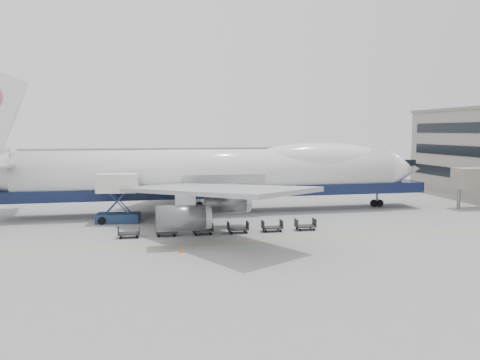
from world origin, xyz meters
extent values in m
plane|color=gray|center=(0.00, 0.00, 0.00)|extent=(260.00, 260.00, 0.00)
cube|color=gold|center=(0.00, -6.00, 0.01)|extent=(60.00, 0.15, 0.01)
cylinder|color=slate|center=(36.00, 8.00, 1.50)|extent=(0.50, 0.50, 3.00)
cube|color=slate|center=(-10.00, 70.00, 3.50)|extent=(110.00, 8.00, 7.00)
cylinder|color=white|center=(0.00, 12.00, 5.70)|extent=(52.00, 6.40, 6.40)
cube|color=#0F1939|center=(1.00, 12.00, 3.14)|extent=(60.00, 5.76, 1.50)
cone|color=white|center=(29.00, 12.00, 5.70)|extent=(6.00, 6.40, 6.40)
ellipsoid|color=white|center=(15.60, 12.00, 7.46)|extent=(20.67, 5.78, 4.56)
cube|color=#9EA0A3|center=(-3.00, -2.28, 5.10)|extent=(20.35, 26.74, 2.26)
cube|color=#9EA0A3|center=(-3.00, 26.28, 5.10)|extent=(20.35, 26.74, 2.26)
cylinder|color=#595B60|center=(-6.00, 31.00, 2.90)|extent=(4.80, 2.60, 2.60)
cylinder|color=#595B60|center=(0.00, 22.00, 2.90)|extent=(4.80, 2.60, 2.60)
cylinder|color=#595B60|center=(0.00, 2.00, 2.90)|extent=(4.80, 2.60, 2.60)
cylinder|color=#595B60|center=(-6.00, -7.00, 2.90)|extent=(4.80, 2.60, 2.60)
cylinder|color=slate|center=(25.00, 12.00, 1.25)|extent=(0.36, 0.36, 2.50)
cylinder|color=black|center=(25.00, 12.00, 0.55)|extent=(1.10, 0.45, 1.10)
cylinder|color=slate|center=(-3.00, 9.00, 1.25)|extent=(0.36, 0.36, 2.50)
cylinder|color=black|center=(-3.00, 9.00, 0.55)|extent=(1.10, 0.45, 1.10)
cylinder|color=slate|center=(-3.00, 15.00, 1.25)|extent=(0.36, 0.36, 2.50)
cylinder|color=black|center=(-3.00, 15.00, 0.55)|extent=(1.10, 0.45, 1.10)
cube|color=navy|center=(-12.80, 7.07, 0.58)|extent=(5.54, 3.16, 1.16)
cube|color=silver|center=(-12.80, 7.07, 5.00)|extent=(5.15, 3.31, 2.32)
cube|color=navy|center=(-12.80, 5.91, 2.80)|extent=(3.74, 0.58, 4.16)
cube|color=navy|center=(-12.80, 8.23, 2.80)|extent=(3.74, 0.58, 4.16)
cube|color=slate|center=(-12.80, 8.76, 5.00)|extent=(2.67, 1.56, 0.15)
cylinder|color=black|center=(-14.70, 6.02, 0.47)|extent=(0.95, 0.37, 0.95)
cylinder|color=black|center=(-14.70, 8.12, 0.47)|extent=(0.95, 0.37, 0.95)
cylinder|color=black|center=(-10.90, 6.02, 0.47)|extent=(0.95, 0.37, 0.95)
cylinder|color=black|center=(-10.90, 8.12, 0.47)|extent=(0.95, 0.37, 0.95)
cone|color=#DF550B|center=(-6.10, -9.23, 0.27)|extent=(0.35, 0.35, 0.54)
cube|color=#DF550B|center=(-6.10, -9.23, 0.01)|extent=(0.36, 0.36, 0.03)
cube|color=#2D2D30|center=(-11.19, -1.85, 0.45)|extent=(2.30, 1.35, 0.18)
cube|color=#2D2D30|center=(-12.29, -1.85, 0.85)|extent=(0.08, 1.35, 0.90)
cube|color=#2D2D30|center=(-10.09, -1.85, 0.85)|extent=(0.08, 1.35, 0.90)
cylinder|color=black|center=(-12.04, -2.40, 0.15)|extent=(0.30, 0.12, 0.30)
cylinder|color=black|center=(-12.04, -1.30, 0.15)|extent=(0.30, 0.12, 0.30)
cylinder|color=black|center=(-10.34, -2.40, 0.15)|extent=(0.30, 0.12, 0.30)
cylinder|color=black|center=(-10.34, -1.30, 0.15)|extent=(0.30, 0.12, 0.30)
cube|color=#2D2D30|center=(-7.20, -1.85, 0.45)|extent=(2.30, 1.35, 0.18)
cube|color=#2D2D30|center=(-8.30, -1.85, 0.85)|extent=(0.08, 1.35, 0.90)
cube|color=#2D2D30|center=(-6.10, -1.85, 0.85)|extent=(0.08, 1.35, 0.90)
cylinder|color=black|center=(-8.05, -2.40, 0.15)|extent=(0.30, 0.12, 0.30)
cylinder|color=black|center=(-8.05, -1.30, 0.15)|extent=(0.30, 0.12, 0.30)
cylinder|color=black|center=(-6.35, -2.40, 0.15)|extent=(0.30, 0.12, 0.30)
cylinder|color=black|center=(-6.35, -1.30, 0.15)|extent=(0.30, 0.12, 0.30)
cube|color=#2D2D30|center=(-3.21, -1.85, 0.45)|extent=(2.30, 1.35, 0.18)
cube|color=#2D2D30|center=(-4.31, -1.85, 0.85)|extent=(0.08, 1.35, 0.90)
cube|color=#2D2D30|center=(-2.11, -1.85, 0.85)|extent=(0.08, 1.35, 0.90)
cylinder|color=black|center=(-4.06, -2.40, 0.15)|extent=(0.30, 0.12, 0.30)
cylinder|color=black|center=(-4.06, -1.30, 0.15)|extent=(0.30, 0.12, 0.30)
cylinder|color=black|center=(-2.36, -2.40, 0.15)|extent=(0.30, 0.12, 0.30)
cylinder|color=black|center=(-2.36, -1.30, 0.15)|extent=(0.30, 0.12, 0.30)
cube|color=#2D2D30|center=(0.78, -1.85, 0.45)|extent=(2.30, 1.35, 0.18)
cube|color=#2D2D30|center=(-0.32, -1.85, 0.85)|extent=(0.08, 1.35, 0.90)
cube|color=#2D2D30|center=(1.88, -1.85, 0.85)|extent=(0.08, 1.35, 0.90)
cylinder|color=black|center=(-0.07, -2.40, 0.15)|extent=(0.30, 0.12, 0.30)
cylinder|color=black|center=(-0.07, -1.30, 0.15)|extent=(0.30, 0.12, 0.30)
cylinder|color=black|center=(1.63, -2.40, 0.15)|extent=(0.30, 0.12, 0.30)
cylinder|color=black|center=(1.63, -1.30, 0.15)|extent=(0.30, 0.12, 0.30)
cube|color=#2D2D30|center=(4.77, -1.85, 0.45)|extent=(2.30, 1.35, 0.18)
cube|color=#2D2D30|center=(3.67, -1.85, 0.85)|extent=(0.08, 1.35, 0.90)
cube|color=#2D2D30|center=(5.87, -1.85, 0.85)|extent=(0.08, 1.35, 0.90)
cylinder|color=black|center=(3.92, -2.40, 0.15)|extent=(0.30, 0.12, 0.30)
cylinder|color=black|center=(3.92, -1.30, 0.15)|extent=(0.30, 0.12, 0.30)
cylinder|color=black|center=(5.62, -2.40, 0.15)|extent=(0.30, 0.12, 0.30)
cylinder|color=black|center=(5.62, -1.30, 0.15)|extent=(0.30, 0.12, 0.30)
cube|color=#2D2D30|center=(8.76, -1.85, 0.45)|extent=(2.30, 1.35, 0.18)
cube|color=#2D2D30|center=(7.66, -1.85, 0.85)|extent=(0.08, 1.35, 0.90)
cube|color=#2D2D30|center=(9.86, -1.85, 0.85)|extent=(0.08, 1.35, 0.90)
cylinder|color=black|center=(7.91, -2.40, 0.15)|extent=(0.30, 0.12, 0.30)
cylinder|color=black|center=(7.91, -1.30, 0.15)|extent=(0.30, 0.12, 0.30)
cylinder|color=black|center=(9.61, -2.40, 0.15)|extent=(0.30, 0.12, 0.30)
cylinder|color=black|center=(9.61, -1.30, 0.15)|extent=(0.30, 0.12, 0.30)
camera|label=1|loc=(-9.18, -52.67, 11.45)|focal=35.00mm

